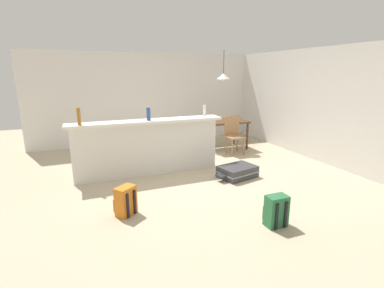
{
  "coord_description": "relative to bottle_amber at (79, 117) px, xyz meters",
  "views": [
    {
      "loc": [
        -1.96,
        -4.94,
        1.97
      ],
      "look_at": [
        0.04,
        0.05,
        0.61
      ],
      "focal_mm": 26.57,
      "sensor_mm": 36.0,
      "label": 1
    }
  ],
  "objects": [
    {
      "name": "backpack_green",
      "position": [
        2.29,
        -2.45,
        -1.03
      ],
      "size": [
        0.28,
        0.25,
        0.42
      ],
      "color": "#286B3D",
      "rests_on": "ground_plane"
    },
    {
      "name": "partition_half_wall",
      "position": [
        1.2,
        0.09,
        -0.72
      ],
      "size": [
        2.8,
        0.2,
        1.03
      ],
      "primitive_type": "cube",
      "color": "silver",
      "rests_on": "ground_plane"
    },
    {
      "name": "wall_back",
      "position": [
        1.97,
        2.8,
        0.02
      ],
      "size": [
        6.6,
        0.1,
        2.5
      ],
      "primitive_type": "cube",
      "color": "silver",
      "rests_on": "ground_plane"
    },
    {
      "name": "ground_plane",
      "position": [
        1.97,
        -0.25,
        -1.26
      ],
      "size": [
        13.0,
        13.0,
        0.05
      ],
      "primitive_type": "cube",
      "color": "#BCAD8E"
    },
    {
      "name": "bottle_blue",
      "position": [
        1.22,
        0.04,
        -0.03
      ],
      "size": [
        0.07,
        0.07,
        0.24
      ],
      "primitive_type": "cylinder",
      "color": "#284C89",
      "rests_on": "bar_countertop"
    },
    {
      "name": "bar_countertop",
      "position": [
        1.2,
        0.09,
        -0.17
      ],
      "size": [
        2.96,
        0.4,
        0.05
      ],
      "primitive_type": "cube",
      "color": "white",
      "rests_on": "partition_half_wall"
    },
    {
      "name": "dining_table",
      "position": [
        3.52,
        1.3,
        -0.59
      ],
      "size": [
        1.1,
        0.8,
        0.74
      ],
      "color": "#4C331E",
      "rests_on": "ground_plane"
    },
    {
      "name": "backpack_orange",
      "position": [
        0.5,
        -1.42,
        -1.03
      ],
      "size": [
        0.34,
        0.33,
        0.42
      ],
      "color": "orange",
      "rests_on": "ground_plane"
    },
    {
      "name": "suitcase_flat_charcoal",
      "position": [
        2.74,
        -0.71,
        -1.12
      ],
      "size": [
        0.88,
        0.63,
        0.22
      ],
      "color": "#38383D",
      "rests_on": "ground_plane"
    },
    {
      "name": "bottle_amber",
      "position": [
        0.0,
        0.0,
        0.0
      ],
      "size": [
        0.06,
        0.06,
        0.3
      ],
      "primitive_type": "cylinder",
      "color": "#9E661E",
      "rests_on": "bar_countertop"
    },
    {
      "name": "dining_chair_near_partition",
      "position": [
        3.5,
        0.78,
        -0.72
      ],
      "size": [
        0.4,
        0.4,
        0.93
      ],
      "color": "#9E754C",
      "rests_on": "ground_plane"
    },
    {
      "name": "pendant_lamp",
      "position": [
        3.48,
        1.35,
        0.64
      ],
      "size": [
        0.34,
        0.34,
        0.75
      ],
      "color": "black"
    },
    {
      "name": "wall_right",
      "position": [
        5.02,
        0.05,
        0.02
      ],
      "size": [
        0.1,
        6.0,
        2.5
      ],
      "primitive_type": "cube",
      "color": "silver",
      "rests_on": "ground_plane"
    },
    {
      "name": "bottle_clear",
      "position": [
        2.42,
        0.14,
        -0.03
      ],
      "size": [
        0.06,
        0.06,
        0.23
      ],
      "primitive_type": "cylinder",
      "color": "silver",
      "rests_on": "bar_countertop"
    }
  ]
}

